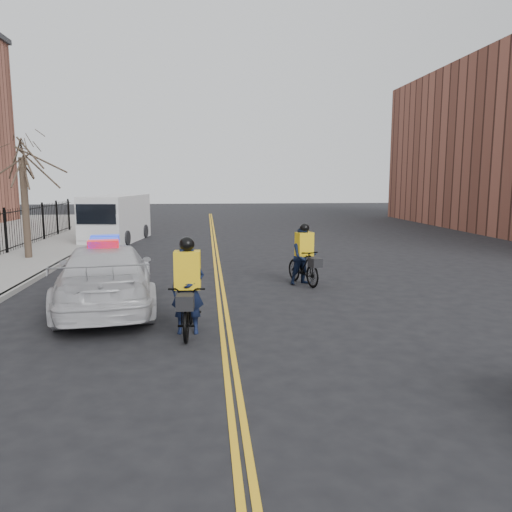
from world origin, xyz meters
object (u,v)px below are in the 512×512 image
at_px(cargo_van, 115,219).
at_px(cyclist_far, 304,261).
at_px(cyclist_near, 188,300).
at_px(police_cruiser, 106,277).

bearing_deg(cargo_van, cyclist_far, -48.17).
relative_size(cargo_van, cyclist_near, 2.84).
distance_m(police_cruiser, cargo_van, 14.62).
height_order(cargo_van, cyclist_far, cargo_van).
xyz_separation_m(cargo_van, cyclist_far, (7.86, -11.98, -0.44)).
xyz_separation_m(police_cruiser, cargo_van, (-2.27, 14.44, 0.36)).
distance_m(police_cruiser, cyclist_far, 6.11).
height_order(cyclist_near, cyclist_far, cyclist_near).
bearing_deg(cyclist_near, cargo_van, 106.93).
distance_m(police_cruiser, cyclist_near, 3.13).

